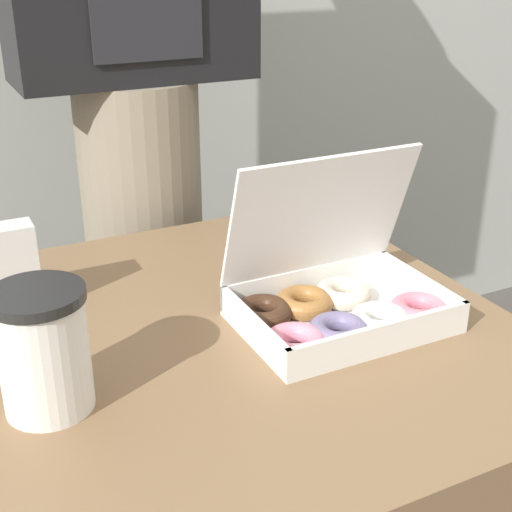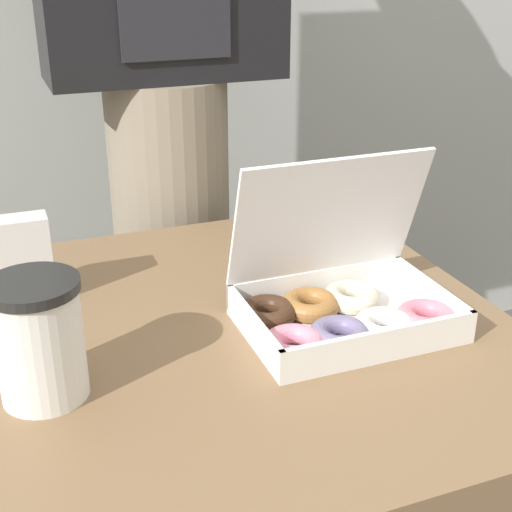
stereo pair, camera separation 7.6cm
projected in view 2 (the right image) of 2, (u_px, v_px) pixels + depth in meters
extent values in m
cube|color=white|center=(346.00, 325.00, 0.97)|extent=(0.28, 0.19, 0.01)
cube|color=white|center=(254.00, 328.00, 0.92)|extent=(0.01, 0.19, 0.04)
cube|color=white|center=(431.00, 294.00, 1.01)|extent=(0.01, 0.19, 0.04)
cube|color=white|center=(382.00, 344.00, 0.88)|extent=(0.28, 0.01, 0.04)
cube|color=white|center=(317.00, 282.00, 1.04)|extent=(0.28, 0.01, 0.04)
cube|color=white|center=(328.00, 217.00, 0.97)|extent=(0.28, 0.07, 0.19)
torus|color=pink|center=(294.00, 344.00, 0.89)|extent=(0.11, 0.11, 0.03)
torus|color=#422819|center=(267.00, 313.00, 0.97)|extent=(0.10, 0.10, 0.03)
torus|color=slate|center=(340.00, 335.00, 0.92)|extent=(0.10, 0.10, 0.03)
torus|color=#A87038|center=(310.00, 305.00, 0.99)|extent=(0.11, 0.11, 0.03)
torus|color=white|center=(384.00, 326.00, 0.94)|extent=(0.11, 0.11, 0.03)
torus|color=silver|center=(352.00, 297.00, 1.01)|extent=(0.11, 0.11, 0.03)
torus|color=pink|center=(426.00, 317.00, 0.96)|extent=(0.09, 0.09, 0.03)
cylinder|color=white|center=(40.00, 345.00, 0.80)|extent=(0.10, 0.10, 0.13)
cylinder|color=black|center=(31.00, 286.00, 0.77)|extent=(0.11, 0.11, 0.01)
cube|color=silver|center=(14.00, 261.00, 1.01)|extent=(0.11, 0.04, 0.13)
cylinder|color=gray|center=(176.00, 300.00, 1.57)|extent=(0.24, 0.24, 0.97)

